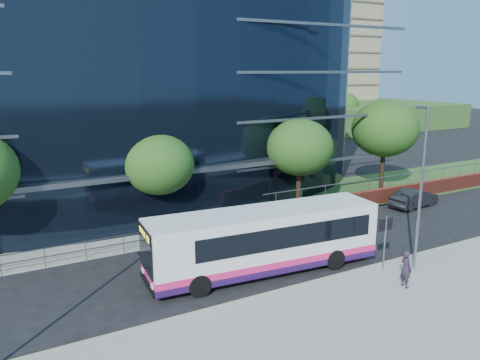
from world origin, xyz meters
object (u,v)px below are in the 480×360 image
street_sign (385,232)px  tree_dist_f (346,105)px  tree_far_c (300,147)px  tree_far_d (385,129)px  city_bus (266,239)px  parked_car (414,198)px  pedestrian (406,269)px  tree_far_b (159,165)px  tree_dist_e (269,107)px  streetlight_east (421,184)px

street_sign → tree_dist_f: 56.25m
tree_far_c → tree_far_d: bearing=6.3°
city_bus → parked_car: bearing=20.3°
tree_far_d → city_bus: bearing=-152.2°
tree_far_c → pedestrian: size_ratio=3.73×
tree_far_d → street_sign: bearing=-134.8°
parked_car → pedestrian: pedestrian is taller
tree_far_b → tree_far_d: 19.03m
street_sign → tree_dist_e: bearing=64.9°
tree_far_b → pedestrian: size_ratio=3.47×
street_sign → city_bus: size_ratio=0.24×
tree_dist_e → tree_far_c: bearing=-118.7°
tree_far_c → city_bus: 11.06m
tree_far_c → tree_dist_e: same height
street_sign → tree_far_d: tree_far_d is taller
tree_far_d → tree_dist_e: size_ratio=1.14×
streetlight_east → parked_car: (8.84, 7.80, -3.76)m
tree_far_b → city_bus: bearing=-72.6°
tree_far_b → tree_far_c: 10.02m
tree_far_b → tree_far_d: bearing=1.5°
street_sign → pedestrian: size_ratio=1.60×
tree_dist_f → tree_far_b: bearing=-142.9°
street_sign → tree_far_b: tree_far_b is taller
tree_far_b → parked_car: size_ratio=1.47×
streetlight_east → city_bus: 7.85m
tree_far_d → city_bus: (-16.45, -8.66, -3.52)m
tree_far_c → pedestrian: (-2.96, -12.40, -3.51)m
street_sign → tree_far_c: size_ratio=0.43×
streetlight_east → street_sign: bearing=158.6°
tree_far_d → streetlight_east: size_ratio=0.93×
street_sign → tree_far_c: (2.50, 10.59, 2.39)m
tree_far_c → pedestrian: 13.22m
pedestrian → city_bus: bearing=50.8°
street_sign → pedestrian: bearing=-104.3°
tree_dist_f → parked_car: bearing=-124.7°
parked_car → pedestrian: bearing=122.5°
tree_far_c → city_bus: bearing=-134.2°
city_bus → streetlight_east: bearing=-23.9°
tree_dist_f → pedestrian: bearing=-128.4°
pedestrian → streetlight_east: bearing=-50.7°
tree_far_c → tree_far_d: (9.00, 1.00, 0.65)m
tree_far_d → streetlight_east: bearing=-129.4°
tree_far_b → streetlight_east: (9.00, -11.67, 0.23)m
tree_dist_f → streetlight_east: (-34.00, -44.17, 0.23)m
parked_car → city_bus: bearing=98.3°
street_sign → city_bus: (-4.95, 2.93, -0.48)m
tree_dist_e → city_bus: tree_dist_e is taller
street_sign → city_bus: city_bus is taller
tree_far_d → city_bus: tree_far_d is taller
tree_dist_f → tree_far_d: bearing=-126.9°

